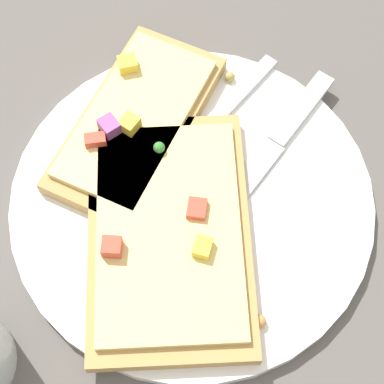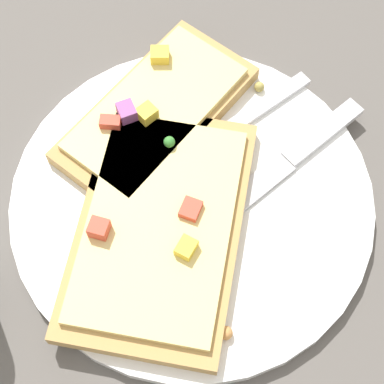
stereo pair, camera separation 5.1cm
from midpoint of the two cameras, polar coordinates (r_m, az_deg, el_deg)
ground_plane at (r=0.53m, az=2.74°, el=-1.33°), size 4.00×4.00×0.00m
plate at (r=0.52m, az=2.77°, el=-1.06°), size 0.29×0.29×0.01m
fork at (r=0.53m, az=2.76°, el=3.15°), size 0.07×0.22×0.01m
knife at (r=0.53m, az=10.49°, el=1.91°), size 0.05×0.22×0.01m
pizza_slice_main at (r=0.49m, az=-0.09°, el=-3.31°), size 0.21×0.24×0.03m
pizza_slice_corner at (r=0.54m, az=-0.58°, el=6.84°), size 0.09×0.18×0.03m
crumb_scatter at (r=0.50m, az=4.91°, el=-3.10°), size 0.12×0.20×0.01m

